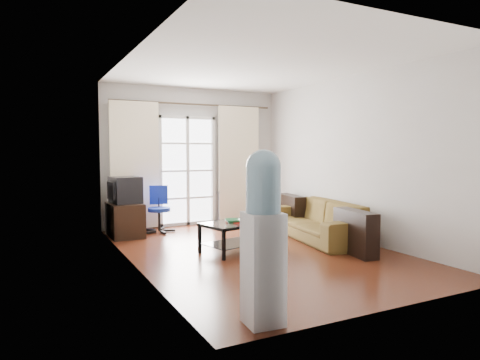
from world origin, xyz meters
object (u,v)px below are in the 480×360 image
object	(u,v)px
crt_tv	(124,190)
water_cooler	(263,234)
task_chair	(159,218)
tv_stand	(125,220)
coffee_table	(239,232)
sofa	(318,220)

from	to	relation	value
crt_tv	water_cooler	size ratio (longest dim) A/B	0.37
crt_tv	task_chair	distance (m)	0.85
tv_stand	crt_tv	xyz separation A→B (m)	(0.00, 0.01, 0.51)
task_chair	crt_tv	bearing A→B (deg)	-156.26
coffee_table	tv_stand	bearing A→B (deg)	124.41
tv_stand	crt_tv	world-z (taller)	crt_tv
crt_tv	water_cooler	distance (m)	4.32
sofa	tv_stand	distance (m)	3.30
water_cooler	tv_stand	bearing A→B (deg)	98.27
coffee_table	task_chair	bearing A→B (deg)	107.76
sofa	coffee_table	size ratio (longest dim) A/B	1.91
coffee_table	water_cooler	world-z (taller)	water_cooler
tv_stand	crt_tv	distance (m)	0.51
tv_stand	coffee_table	bearing A→B (deg)	-56.90
sofa	crt_tv	distance (m)	3.33
tv_stand	task_chair	distance (m)	0.65
sofa	crt_tv	world-z (taller)	crt_tv
sofa	water_cooler	distance (m)	3.71
crt_tv	coffee_table	bearing A→B (deg)	-62.89
coffee_table	water_cooler	bearing A→B (deg)	-112.30
coffee_table	task_chair	distance (m)	2.06
sofa	task_chair	world-z (taller)	task_chair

